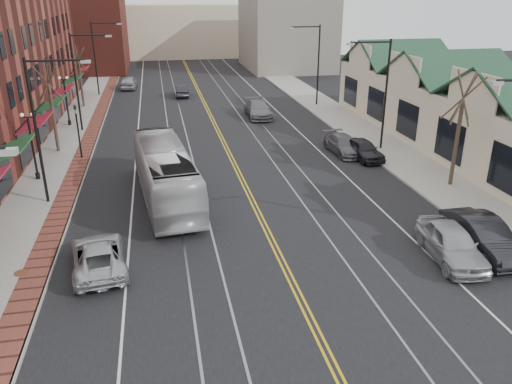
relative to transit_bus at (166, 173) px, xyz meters
name	(u,v)px	position (x,y,z in m)	size (l,w,h in m)	color
ground	(335,370)	(4.81, -15.41, -1.58)	(160.00, 160.00, 0.00)	black
sidewalk_left	(52,179)	(-7.19, 4.59, -1.50)	(4.00, 120.00, 0.15)	gray
sidewalk_right	(398,156)	(16.81, 4.59, -1.50)	(4.00, 120.00, 0.15)	gray
building_right	(477,123)	(22.81, 4.59, 0.72)	(8.00, 36.00, 4.60)	beige
backdrop_left	(76,21)	(-11.19, 54.59, 5.42)	(14.00, 18.00, 14.00)	maroon
backdrop_mid	(180,30)	(4.81, 69.59, 2.92)	(22.00, 14.00, 9.00)	beige
backdrop_right	(286,31)	(19.81, 49.59, 3.92)	(12.00, 16.00, 11.00)	slate
streetlight_l_1	(43,117)	(-6.23, 0.59, 3.45)	(3.33, 0.25, 8.00)	black
streetlight_l_2	(80,72)	(-6.23, 16.59, 3.45)	(3.33, 0.25, 8.00)	black
streetlight_l_3	(98,51)	(-6.23, 32.59, 3.45)	(3.33, 0.25, 8.00)	black
streetlight_r_1	(381,84)	(15.86, 6.59, 3.45)	(3.33, 0.25, 8.00)	black
streetlight_r_2	(314,57)	(15.86, 22.59, 3.45)	(3.33, 0.25, 8.00)	black
lamppost_l_2	(33,148)	(-7.99, 4.59, 0.63)	(0.84, 0.28, 4.27)	black
lamppost_l_3	(67,102)	(-7.99, 18.59, 0.63)	(0.84, 0.28, 4.27)	black
tree_left_near	(52,106)	(-7.69, 10.59, 1.94)	(1.78, 1.37, 6.48)	#382B21
tree_left_far	(80,75)	(-7.69, 26.59, 1.70)	(1.66, 1.28, 6.02)	#382B21
tree_right_mid	(459,128)	(17.31, -1.41, 2.17)	(1.90, 1.46, 6.93)	#382B21
manhole_far	(21,273)	(-6.39, -7.41, -1.42)	(0.60, 0.60, 0.02)	#592D19
traffic_signal	(78,128)	(-5.79, 8.59, 0.77)	(0.18, 0.15, 3.80)	black
transit_bus	(166,173)	(0.00, 0.00, 0.00)	(2.65, 11.32, 3.15)	#BDBDBF
parked_suv	(98,256)	(-3.15, -7.45, -0.92)	(2.19, 4.75, 1.32)	#B1B4B8
parked_car_a	(451,243)	(12.31, -9.64, -0.77)	(1.90, 4.72, 1.61)	#A2A5A9
parked_car_b	(482,236)	(14.11, -9.28, -0.76)	(1.73, 4.95, 1.63)	black
parked_car_c	(344,145)	(13.20, 6.31, -0.91)	(1.86, 4.56, 1.32)	#5F5D64
parked_car_d	(363,149)	(14.11, 4.81, -0.86)	(1.69, 4.19, 1.43)	black
distant_car_left	(182,91)	(2.67, 30.29, -0.91)	(1.42, 4.06, 1.34)	#232328
distant_car_right	(258,109)	(9.24, 18.81, -0.80)	(2.16, 5.32, 1.54)	slate
distant_car_far	(129,82)	(-3.46, 36.39, -0.79)	(1.86, 4.64, 1.58)	#9C9EA3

